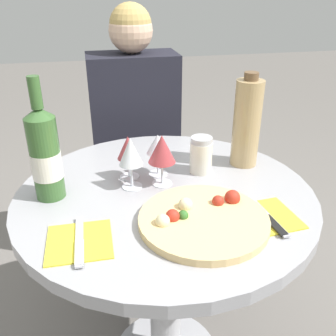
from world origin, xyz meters
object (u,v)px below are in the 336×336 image
(pizza_large, at_px, (203,219))
(wine_bottle, at_px, (45,154))
(dining_table, at_px, (165,234))
(chair_behind_diner, at_px, (134,166))
(seated_diner, at_px, (138,165))
(tall_carafe, at_px, (247,123))

(pizza_large, distance_m, wine_bottle, 0.45)
(dining_table, bearing_deg, chair_behind_diner, 90.36)
(dining_table, xyz_separation_m, seated_diner, (-0.00, 0.58, -0.04))
(seated_diner, distance_m, tall_carafe, 0.64)
(chair_behind_diner, relative_size, seated_diner, 0.77)
(chair_behind_diner, relative_size, tall_carafe, 3.05)
(dining_table, height_order, seated_diner, seated_diner)
(pizza_large, bearing_deg, dining_table, 108.59)
(wine_bottle, height_order, tall_carafe, wine_bottle)
(chair_behind_diner, height_order, seated_diner, seated_diner)
(dining_table, xyz_separation_m, chair_behind_diner, (-0.00, 0.72, -0.11))
(pizza_large, xyz_separation_m, tall_carafe, (0.23, 0.30, 0.13))
(seated_diner, bearing_deg, tall_carafe, 123.02)
(dining_table, relative_size, pizza_large, 2.63)
(wine_bottle, bearing_deg, pizza_large, -29.84)
(dining_table, height_order, pizza_large, pizza_large)
(dining_table, relative_size, seated_diner, 0.72)
(wine_bottle, bearing_deg, tall_carafe, 7.70)
(seated_diner, xyz_separation_m, pizza_large, (0.06, -0.75, 0.21))
(wine_bottle, distance_m, tall_carafe, 0.62)
(dining_table, relative_size, chair_behind_diner, 0.94)
(chair_behind_diner, xyz_separation_m, tall_carafe, (0.30, -0.60, 0.41))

